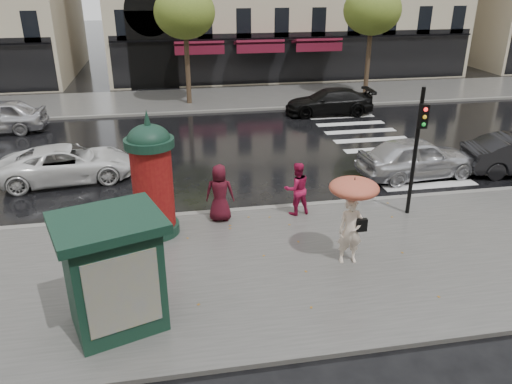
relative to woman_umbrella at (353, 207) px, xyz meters
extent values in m
plane|color=black|center=(-1.11, 0.67, -1.72)|extent=(160.00, 160.00, 0.00)
cube|color=#474744|center=(-1.11, 0.17, -1.66)|extent=(90.00, 7.00, 0.12)
cube|color=#474744|center=(-1.11, 19.67, -1.66)|extent=(90.00, 6.00, 0.12)
cube|color=slate|center=(-1.11, 3.67, -1.65)|extent=(90.00, 0.25, 0.14)
cube|color=slate|center=(-1.11, 16.67, -1.65)|extent=(90.00, 0.25, 0.14)
cube|color=silver|center=(4.89, 10.27, -1.72)|extent=(3.60, 11.75, 0.01)
cylinder|color=#38281C|center=(-3.11, 18.67, 0.88)|extent=(0.28, 0.28, 5.20)
ellipsoid|color=#3B5E1D|center=(-3.11, 18.67, 3.48)|extent=(3.40, 3.40, 2.89)
cylinder|color=#38281C|center=(7.89, 18.67, 0.88)|extent=(0.28, 0.28, 5.20)
ellipsoid|color=#3B5E1D|center=(7.89, 18.67, 3.48)|extent=(3.40, 3.40, 2.89)
imported|color=#F6DFCA|center=(0.00, 0.00, -0.69)|extent=(0.69, 0.48, 1.82)
cylinder|color=black|center=(0.00, 0.00, -0.08)|extent=(0.02, 0.02, 1.15)
ellipsoid|color=red|center=(0.00, 0.00, 0.52)|extent=(1.26, 1.26, 0.44)
cone|color=black|center=(0.00, 0.00, 0.78)|extent=(0.04, 0.04, 0.10)
cube|color=black|center=(0.26, -0.07, -0.51)|extent=(0.27, 0.12, 0.34)
imported|color=#A51440|center=(-0.64, 3.07, -0.74)|extent=(0.93, 0.77, 1.72)
imported|color=#440D19|center=(-3.06, 3.07, -0.70)|extent=(0.97, 0.73, 1.80)
cylinder|color=#122F23|center=(-5.02, 2.57, -1.46)|extent=(1.34, 1.34, 0.29)
cylinder|color=maroon|center=(-5.02, 2.57, -0.12)|extent=(1.15, 1.15, 2.40)
cylinder|color=#122F23|center=(-5.02, 2.57, 1.18)|extent=(1.38, 1.38, 0.24)
ellipsoid|color=#122F23|center=(-5.02, 2.57, 1.28)|extent=(1.19, 1.19, 0.83)
cone|color=#122F23|center=(-5.02, 2.57, 1.90)|extent=(0.19, 0.19, 0.43)
cylinder|color=black|center=(2.89, 2.47, 0.42)|extent=(0.12, 0.12, 4.04)
cube|color=black|center=(2.87, 2.24, 1.63)|extent=(0.27, 0.20, 0.71)
cube|color=#122F23|center=(-5.82, -1.57, -0.42)|extent=(2.17, 1.96, 2.37)
cube|color=#122F23|center=(-5.82, -1.57, 0.88)|extent=(2.60, 2.39, 0.20)
imported|color=silver|center=(4.74, 5.61, -0.95)|extent=(4.68, 2.20, 1.55)
imported|color=white|center=(-8.24, 7.61, -1.05)|extent=(5.04, 2.78, 1.34)
imported|color=black|center=(4.35, 15.13, -1.02)|extent=(4.90, 2.19, 1.40)
camera|label=1|loc=(-4.47, -10.82, 5.43)|focal=35.00mm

